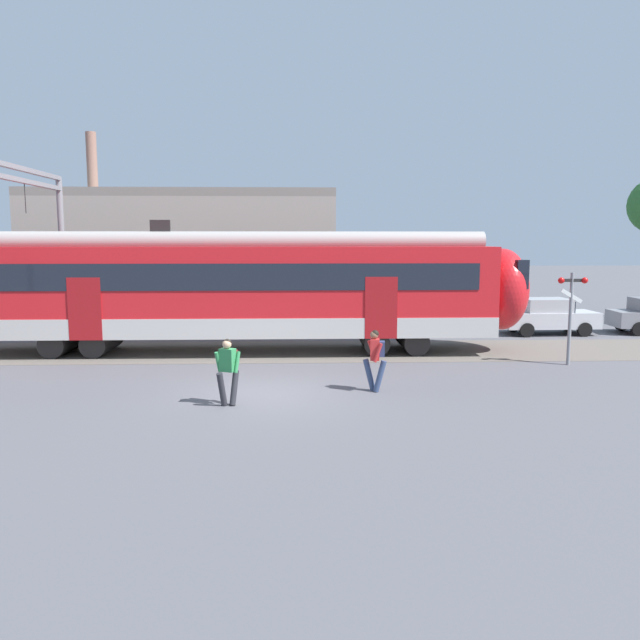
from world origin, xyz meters
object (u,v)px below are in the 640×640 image
object	(u,v)px
crossing_signal	(571,303)
pedestrian_green	(228,366)
pedestrian_red	(376,355)
parked_car_silver	(548,316)

from	to	relation	value
crossing_signal	pedestrian_green	bearing A→B (deg)	-156.32
pedestrian_red	parked_car_silver	xyz separation A→B (m)	(8.67, 9.87, -0.21)
pedestrian_red	crossing_signal	distance (m)	7.54
parked_car_silver	crossing_signal	distance (m)	6.98
parked_car_silver	crossing_signal	xyz separation A→B (m)	(-1.96, -6.58, 1.23)
pedestrian_green	crossing_signal	distance (m)	11.49
pedestrian_red	crossing_signal	world-z (taller)	crossing_signal
pedestrian_red	parked_car_silver	distance (m)	13.14
pedestrian_green	crossing_signal	size ratio (longest dim) A/B	0.56
pedestrian_green	pedestrian_red	size ratio (longest dim) A/B	1.00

